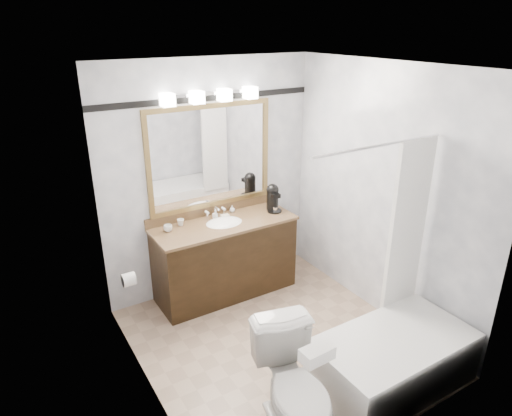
{
  "coord_description": "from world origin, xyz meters",
  "views": [
    {
      "loc": [
        -2.0,
        -2.89,
        2.81
      ],
      "look_at": [
        -0.01,
        0.35,
        1.25
      ],
      "focal_mm": 32.0,
      "sensor_mm": 36.0,
      "label": 1
    }
  ],
  "objects": [
    {
      "name": "soap_bar",
      "position": [
        0.07,
        1.13,
        0.86
      ],
      "size": [
        0.09,
        0.06,
        0.03
      ],
      "primitive_type": "cube",
      "rotation": [
        0.0,
        0.0,
        -0.07
      ],
      "color": "beige",
      "rests_on": "vanity"
    },
    {
      "name": "tissue_box",
      "position": [
        -0.46,
        -1.12,
        0.86
      ],
      "size": [
        0.22,
        0.13,
        0.09
      ],
      "primitive_type": "cube",
      "rotation": [
        0.0,
        0.0,
        0.03
      ],
      "color": "white",
      "rests_on": "toilet"
    },
    {
      "name": "bathtub",
      "position": [
        0.55,
        -0.9,
        0.28
      ],
      "size": [
        1.3,
        0.75,
        1.96
      ],
      "color": "white",
      "rests_on": "ground"
    },
    {
      "name": "soap_bottle_a",
      "position": [
        -0.03,
        1.16,
        0.9
      ],
      "size": [
        0.05,
        0.05,
        0.09
      ],
      "primitive_type": "imported",
      "rotation": [
        0.0,
        0.0,
        0.25
      ],
      "color": "white",
      "rests_on": "vanity"
    },
    {
      "name": "vanity",
      "position": [
        0.0,
        1.02,
        0.44
      ],
      "size": [
        1.53,
        0.58,
        0.97
      ],
      "color": "black",
      "rests_on": "ground"
    },
    {
      "name": "soap_bottle_b",
      "position": [
        0.21,
        1.22,
        0.89
      ],
      "size": [
        0.06,
        0.06,
        0.08
      ],
      "primitive_type": "imported",
      "rotation": [
        0.0,
        0.0,
        0.08
      ],
      "color": "white",
      "rests_on": "vanity"
    },
    {
      "name": "coffee_maker",
      "position": [
        0.62,
        1.03,
        1.01
      ],
      "size": [
        0.16,
        0.2,
        0.31
      ],
      "rotation": [
        0.0,
        0.0,
        -0.13
      ],
      "color": "black",
      "rests_on": "vanity"
    },
    {
      "name": "accent_stripe",
      "position": [
        0.0,
        1.29,
        2.1
      ],
      "size": [
        2.4,
        0.01,
        0.06
      ],
      "primitive_type": "cube",
      "color": "black",
      "rests_on": "room"
    },
    {
      "name": "room",
      "position": [
        0.0,
        0.0,
        1.25
      ],
      "size": [
        2.42,
        2.62,
        2.52
      ],
      "color": "#9F836C",
      "rests_on": "ground"
    },
    {
      "name": "tp_roll",
      "position": [
        -1.14,
        0.66,
        0.7
      ],
      "size": [
        0.11,
        0.12,
        0.12
      ],
      "primitive_type": "cylinder",
      "rotation": [
        0.0,
        1.57,
        0.0
      ],
      "color": "white",
      "rests_on": "room"
    },
    {
      "name": "vanity_light_bar",
      "position": [
        0.0,
        1.23,
        2.13
      ],
      "size": [
        1.02,
        0.14,
        0.12
      ],
      "color": "silver",
      "rests_on": "room"
    },
    {
      "name": "cup_right",
      "position": [
        -0.42,
        1.19,
        0.88
      ],
      "size": [
        0.08,
        0.08,
        0.07
      ],
      "primitive_type": "imported",
      "rotation": [
        0.0,
        0.0,
        -0.05
      ],
      "color": "white",
      "rests_on": "vanity"
    },
    {
      "name": "toilet",
      "position": [
        -0.46,
        -0.92,
        0.41
      ],
      "size": [
        0.63,
        0.89,
        0.82
      ],
      "primitive_type": "imported",
      "rotation": [
        0.0,
        0.0,
        -0.24
      ],
      "color": "white",
      "rests_on": "ground"
    },
    {
      "name": "cup_left",
      "position": [
        -0.58,
        1.12,
        0.88
      ],
      "size": [
        0.1,
        0.1,
        0.07
      ],
      "primitive_type": "imported",
      "rotation": [
        0.0,
        0.0,
        -0.21
      ],
      "color": "white",
      "rests_on": "vanity"
    },
    {
      "name": "mirror",
      "position": [
        0.0,
        1.28,
        1.5
      ],
      "size": [
        1.4,
        0.04,
        1.1
      ],
      "color": "olive",
      "rests_on": "room"
    }
  ]
}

